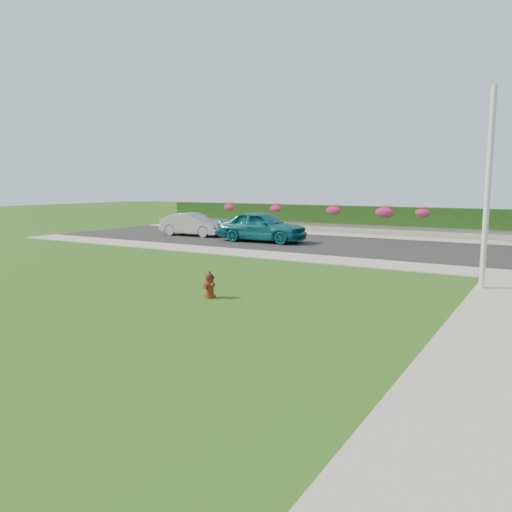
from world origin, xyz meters
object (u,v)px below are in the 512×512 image
Objects in this scene: fire_hydrant at (210,285)px; sedan_silver at (193,224)px; sedan_teal at (262,226)px; utility_pole at (488,190)px.

sedan_silver is (-10.44, 12.57, 0.36)m from fire_hydrant.
sedan_silver is (-5.06, 0.62, -0.14)m from sedan_teal.
utility_pole reaches higher than fire_hydrant.
fire_hydrant is 16.35m from sedan_silver.
fire_hydrant is at bearing -157.93° from sedan_teal.
fire_hydrant is 0.18× the size of sedan_silver.
utility_pole reaches higher than sedan_silver.
utility_pole is (16.56, -7.62, 2.16)m from sedan_silver.
sedan_teal is 0.83× the size of utility_pole.
sedan_teal is at bearing 129.75° from fire_hydrant.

